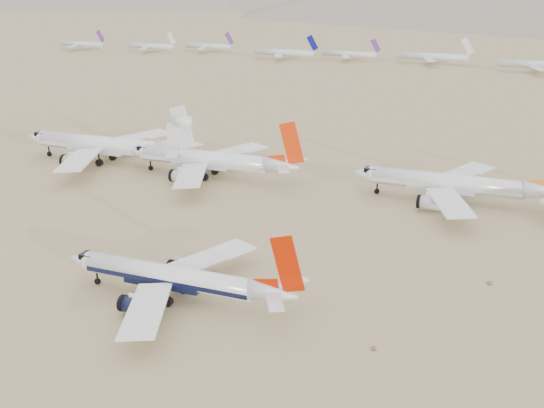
# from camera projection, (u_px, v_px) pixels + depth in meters

# --- Properties ---
(ground) EXTENTS (7000.00, 7000.00, 0.00)m
(ground) POSITION_uv_depth(u_px,v_px,m) (219.00, 324.00, 107.13)
(ground) COLOR #89734F
(ground) RESTS_ON ground
(main_airliner) EXTENTS (41.62, 40.65, 14.69)m
(main_airliner) POSITION_uv_depth(u_px,v_px,m) (178.00, 278.00, 113.59)
(main_airliner) COLOR white
(main_airliner) RESTS_ON ground
(row2_gold_tail) EXTENTS (47.42, 46.38, 16.88)m
(row2_gold_tail) POSITION_uv_depth(u_px,v_px,m) (455.00, 184.00, 161.38)
(row2_gold_tail) COLOR white
(row2_gold_tail) RESTS_ON ground
(row2_orange_tail) EXTENTS (48.43, 47.37, 17.27)m
(row2_orange_tail) POSITION_uv_depth(u_px,v_px,m) (212.00, 160.00, 181.14)
(row2_orange_tail) COLOR white
(row2_orange_tail) RESTS_ON ground
(row2_white_trijet) EXTENTS (53.17, 51.96, 18.84)m
(row2_white_trijet) POSITION_uv_depth(u_px,v_px,m) (109.00, 145.00, 194.41)
(row2_white_trijet) COLOR white
(row2_white_trijet) RESTS_ON ground
(distant_storage_row) EXTENTS (514.64, 59.31, 14.20)m
(distant_storage_row) POSITION_uv_depth(u_px,v_px,m) (445.00, 58.00, 395.79)
(distant_storage_row) COLOR silver
(distant_storage_row) RESTS_ON ground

